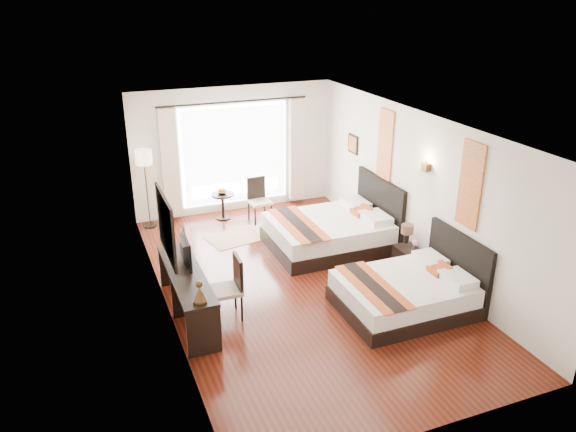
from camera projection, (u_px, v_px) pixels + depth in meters
name	position (u px, v px, depth m)	size (l,w,h in m)	color
floor	(299.00, 283.00, 9.68)	(4.50, 7.50, 0.01)	#38130A
ceiling	(300.00, 124.00, 8.62)	(4.50, 7.50, 0.02)	white
wall_headboard	(417.00, 191.00, 9.91)	(0.01, 7.50, 2.80)	silver
wall_desk	(161.00, 228.00, 8.38)	(0.01, 7.50, 2.80)	silver
wall_window	(234.00, 150.00, 12.37)	(4.50, 0.01, 2.80)	silver
wall_entry	(436.00, 328.00, 5.93)	(4.50, 0.01, 2.80)	silver
window_glass	(235.00, 155.00, 12.39)	(2.40, 0.02, 2.20)	white
sheer_curtain	(235.00, 155.00, 12.34)	(2.30, 0.02, 2.10)	white
drape_left	(170.00, 164.00, 11.82)	(0.35, 0.14, 2.35)	#BCB392
drape_right	(297.00, 150.00, 12.81)	(0.35, 0.14, 2.35)	#BCB392
art_panel_near	(470.00, 185.00, 8.51)	(0.03, 0.50, 1.35)	maroon
art_panel_far	(385.00, 145.00, 10.66)	(0.03, 0.50, 1.35)	maroon
wall_sconce	(426.00, 167.00, 9.46)	(0.10, 0.14, 0.14)	#423117
mirror_frame	(166.00, 226.00, 8.07)	(0.04, 1.25, 0.95)	black
mirror_glass	(168.00, 226.00, 8.08)	(0.01, 1.12, 0.82)	white
bed_near	(409.00, 292.00, 8.82)	(2.03, 1.58, 1.14)	black
bed_far	(332.00, 231.00, 10.92)	(2.28, 1.78, 1.29)	black
nightstand	(407.00, 259.00, 10.03)	(0.38, 0.47, 0.45)	black
table_lamp	(407.00, 230.00, 9.94)	(0.22, 0.22, 0.35)	black
vase	(415.00, 246.00, 9.74)	(0.12, 0.12, 0.12)	black
console_desk	(187.00, 294.00, 8.60)	(0.50, 2.20, 0.76)	black
television	(181.00, 250.00, 8.65)	(0.79, 0.10, 0.46)	black
bronze_figurine	(200.00, 293.00, 7.58)	(0.20, 0.20, 0.30)	#423117
desk_chair	(227.00, 299.00, 8.59)	(0.48, 0.48, 1.00)	#B8A68D
floor_lamp	(144.00, 162.00, 11.41)	(0.34, 0.34, 1.69)	black
side_table	(223.00, 206.00, 12.26)	(0.50, 0.50, 0.58)	black
fruit_bowl	(222.00, 192.00, 12.14)	(0.24, 0.24, 0.06)	#4C341B
window_chair	(260.00, 208.00, 12.14)	(0.47, 0.47, 0.96)	#B8A68D
jute_rug	(237.00, 237.00, 11.44)	(1.19, 0.81, 0.01)	tan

